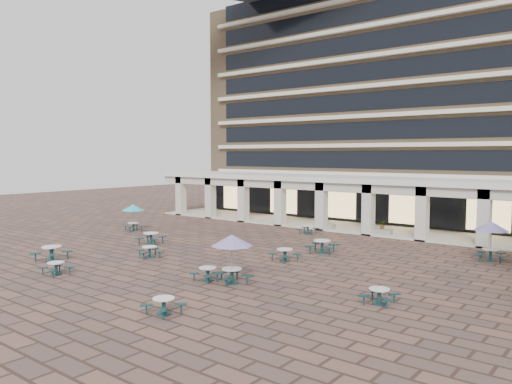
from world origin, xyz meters
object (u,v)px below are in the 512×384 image
picnic_table_0 (52,252)px  planter_right (383,230)px  planter_left (326,224)px  picnic_table_1 (56,267)px  picnic_table_2 (208,273)px

picnic_table_0 → planter_right: size_ratio=1.50×
planter_left → picnic_table_0: bearing=-107.4°
picnic_table_1 → picnic_table_2: bearing=28.7°
planter_left → picnic_table_1: bearing=-97.9°
picnic_table_0 → planter_right: bearing=44.5°
picnic_table_0 → picnic_table_2: picnic_table_0 is taller
picnic_table_1 → planter_right: (8.13, 22.47, 0.05)m
planter_left → planter_right: bearing=0.0°
picnic_table_0 → planter_right: (11.53, 20.80, -0.08)m
picnic_table_1 → picnic_table_0: bearing=152.9°
picnic_table_0 → planter_left: size_ratio=1.50×
picnic_table_2 → planter_left: bearing=102.0°
planter_left → planter_right: planter_left is taller
picnic_table_0 → picnic_table_1: (3.40, -1.67, -0.12)m
planter_right → picnic_table_0: bearing=-119.0°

